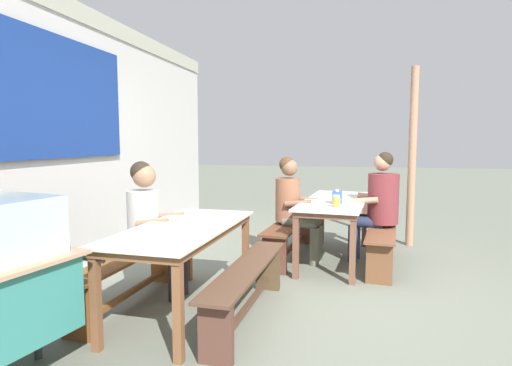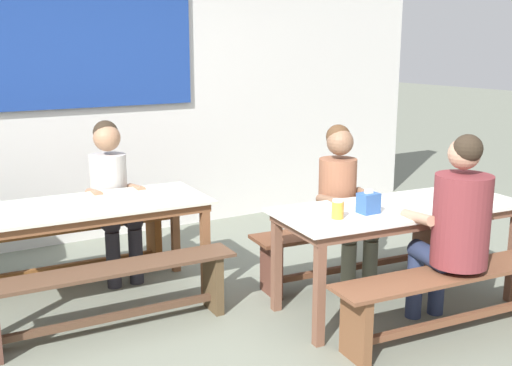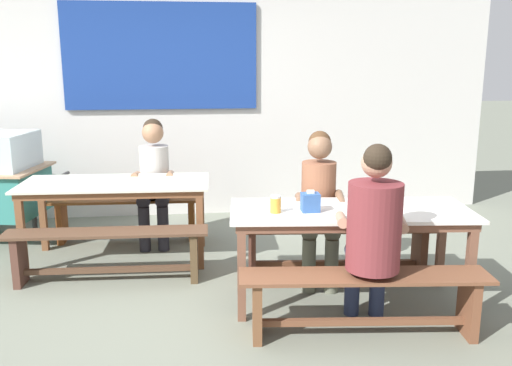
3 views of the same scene
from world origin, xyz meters
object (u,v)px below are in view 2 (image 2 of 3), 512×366
Objects in this scene: dining_table_far at (88,214)px; dining_table_near at (399,216)px; bench_near_front at (450,293)px; bench_far_back at (75,243)px; tissue_box at (368,203)px; condiment_jar at (338,209)px; bench_far_front at (112,290)px; person_right_near_table at (342,199)px; person_near_front at (455,223)px; bench_near_back at (353,243)px; person_center_facing at (111,189)px.

dining_table_far is 2.20m from dining_table_near.
bench_far_back is at bearing 128.40° from bench_near_front.
tissue_box is 0.26m from condiment_jar.
bench_far_front is 10.54× the size of tissue_box.
person_near_front is at bearing -82.52° from person_right_near_table.
dining_table_far is at bearing 138.33° from person_near_front.
person_near_front is 0.99m from person_right_near_table.
bench_far_back and bench_near_back have the same top height.
dining_table_near is 1.47× the size of person_right_near_table.
dining_table_near is at bearing -42.92° from bench_far_back.
person_center_facing is (0.30, -0.09, 0.42)m from bench_far_back.
dining_table_near is 11.56× the size of tissue_box.
dining_table_far is 1.37× the size of person_center_facing.
dining_table_near is 0.35m from tissue_box.
person_center_facing is at bearing 145.91° from bench_near_back.
bench_near_front is at bearing -32.41° from bench_far_front.
bench_far_front is 0.98× the size of bench_near_back.
bench_near_back is 1.36× the size of person_center_facing.
condiment_jar is at bearing -53.95° from bench_far_back.
bench_near_back is at bearing 87.26° from person_near_front.
bench_near_back is 10.73× the size of tissue_box.
person_right_near_table is at bearing 69.65° from tissue_box.
person_right_near_table is at bearing 104.61° from dining_table_near.
dining_table_far is at bearing 142.32° from tissue_box.
person_center_facing is (-1.55, 1.63, 0.05)m from dining_table_near.
tissue_box is at bearing 116.97° from bench_near_front.
person_right_near_table is (1.76, -0.14, 0.41)m from bench_far_front.
condiment_jar reaches higher than bench_near_front.
person_near_front is 10.34× the size of condiment_jar.
bench_near_front is (1.83, -1.16, 0.00)m from bench_far_front.
dining_table_far is 0.66m from bench_far_back.
dining_table_near is at bearing -95.55° from bench_near_back.
bench_far_front is (-0.02, -0.55, -0.37)m from dining_table_far.
bench_far_back is 12.31× the size of condiment_jar.
bench_far_front is 1.28× the size of person_near_front.
bench_near_back is (0.05, 0.54, -0.36)m from dining_table_near.
tissue_box is (1.23, -1.66, 0.10)m from person_center_facing.
person_near_front reaches higher than person_center_facing.
condiment_jar reaches higher than bench_far_front.
bench_far_back is 0.91× the size of bench_near_back.
tissue_box is (-0.31, -0.03, 0.14)m from dining_table_near.
bench_far_front is at bearing -92.31° from dining_table_far.
dining_table_far is 1.31× the size of person_near_front.
bench_near_back is at bearing 84.45° from dining_table_near.
bench_near_front is at bearing -51.60° from bench_far_back.
dining_table_near is at bearing -75.39° from person_right_near_table.
person_center_facing is (-1.60, 1.08, 0.41)m from bench_near_back.
tissue_box is at bearing 124.33° from person_near_front.
bench_far_front is at bearing -108.72° from person_center_facing.
person_right_near_table reaches higher than condiment_jar.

